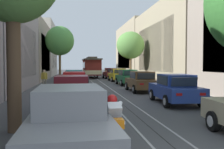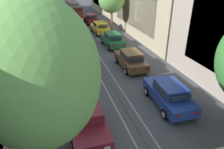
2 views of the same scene
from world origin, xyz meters
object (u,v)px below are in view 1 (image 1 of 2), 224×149
object	(u,v)px
parked_car_red_mid_left	(74,83)
pedestrian_on_right_pavement	(44,78)
street_tree_kerb_left_second	(60,41)
parked_car_yellow_fifth_right	(117,75)
cable_car_trolley	(91,67)
motorcycle_with_rider	(113,124)
parked_car_maroon_second_left	(72,92)
parked_car_brown_mid_right	(142,81)
parked_car_teal_fourth_left	(74,79)
street_tree_kerb_right_second	(131,45)
parked_car_blue_second_right	(175,89)
parked_car_green_fourth_right	(128,77)
parked_car_grey_near_left	(70,121)
parked_car_maroon_sixth_right	(110,73)

from	to	relation	value
parked_car_red_mid_left	pedestrian_on_right_pavement	size ratio (longest dim) A/B	2.67
street_tree_kerb_left_second	parked_car_yellow_fifth_right	bearing A→B (deg)	-0.11
cable_car_trolley	motorcycle_with_rider	distance (m)	34.36
parked_car_maroon_second_left	pedestrian_on_right_pavement	distance (m)	11.17
parked_car_brown_mid_right	parked_car_teal_fourth_left	bearing A→B (deg)	139.29
parked_car_brown_mid_right	parked_car_yellow_fifth_right	bearing A→B (deg)	89.46
cable_car_trolley	parked_car_maroon_second_left	bearing A→B (deg)	-95.29
street_tree_kerb_right_second	cable_car_trolley	size ratio (longest dim) A/B	0.68
parked_car_red_mid_left	cable_car_trolley	distance (m)	22.44
parked_car_blue_second_right	parked_car_green_fourth_right	xyz separation A→B (m)	(-0.02, 12.46, 0.00)
parked_car_maroon_second_left	motorcycle_with_rider	xyz separation A→B (m)	(1.07, -5.93, -0.15)
parked_car_yellow_fifth_right	parked_car_green_fourth_right	bearing A→B (deg)	-89.30
parked_car_green_fourth_right	motorcycle_with_rider	size ratio (longest dim) A/B	2.21
motorcycle_with_rider	street_tree_kerb_left_second	bearing A→B (deg)	96.36
parked_car_grey_near_left	parked_car_brown_mid_right	size ratio (longest dim) A/B	1.01
parked_car_maroon_sixth_right	motorcycle_with_rider	world-z (taller)	parked_car_maroon_sixth_right
parked_car_teal_fourth_left	parked_car_green_fourth_right	size ratio (longest dim) A/B	0.99
parked_car_green_fourth_right	street_tree_kerb_right_second	size ratio (longest dim) A/B	0.71
parked_car_brown_mid_right	cable_car_trolley	size ratio (longest dim) A/B	0.48
parked_car_grey_near_left	parked_car_brown_mid_right	bearing A→B (deg)	68.46
parked_car_green_fourth_right	street_tree_kerb_right_second	distance (m)	6.70
parked_car_brown_mid_right	street_tree_kerb_right_second	size ratio (longest dim) A/B	0.70
parked_car_maroon_sixth_right	street_tree_kerb_right_second	world-z (taller)	street_tree_kerb_right_second
parked_car_grey_near_left	cable_car_trolley	world-z (taller)	cable_car_trolley
parked_car_brown_mid_right	parked_car_yellow_fifth_right	size ratio (longest dim) A/B	0.99
street_tree_kerb_right_second	street_tree_kerb_left_second	bearing A→B (deg)	176.11
parked_car_grey_near_left	pedestrian_on_right_pavement	size ratio (longest dim) A/B	2.69
parked_car_blue_second_right	parked_car_maroon_sixth_right	distance (m)	24.91
parked_car_green_fourth_right	cable_car_trolley	size ratio (longest dim) A/B	0.48
cable_car_trolley	street_tree_kerb_left_second	bearing A→B (deg)	-116.03
motorcycle_with_rider	parked_car_yellow_fifth_right	bearing A→B (deg)	80.38
pedestrian_on_right_pavement	parked_car_red_mid_left	bearing A→B (deg)	-60.93
parked_car_teal_fourth_left	cable_car_trolley	size ratio (longest dim) A/B	0.48
pedestrian_on_right_pavement	motorcycle_with_rider	bearing A→B (deg)	-77.70
parked_car_red_mid_left	parked_car_maroon_sixth_right	world-z (taller)	same
parked_car_brown_mid_right	parked_car_maroon_sixth_right	bearing A→B (deg)	89.67
parked_car_maroon_sixth_right	street_tree_kerb_left_second	bearing A→B (deg)	-137.71
parked_car_blue_second_right	cable_car_trolley	world-z (taller)	cable_car_trolley
parked_car_green_fourth_right	parked_car_yellow_fifth_right	xyz separation A→B (m)	(-0.07, 5.97, 0.00)
street_tree_kerb_left_second	cable_car_trolley	bearing A→B (deg)	63.97
cable_car_trolley	motorcycle_with_rider	bearing A→B (deg)	-92.60
motorcycle_with_rider	pedestrian_on_right_pavement	distance (m)	17.19
parked_car_maroon_second_left	parked_car_yellow_fifth_right	bearing A→B (deg)	74.55
parked_car_grey_near_left	parked_car_maroon_sixth_right	distance (m)	32.39
parked_car_maroon_second_left	parked_car_teal_fourth_left	size ratio (longest dim) A/B	1.01
parked_car_yellow_fifth_right	parked_car_grey_near_left	bearing A→B (deg)	-101.81
parked_car_blue_second_right	motorcycle_with_rider	world-z (taller)	parked_car_blue_second_right
parked_car_maroon_second_left	street_tree_kerb_right_second	bearing A→B (deg)	69.82
parked_car_yellow_fifth_right	street_tree_kerb_left_second	size ratio (longest dim) A/B	0.65
motorcycle_with_rider	pedestrian_on_right_pavement	size ratio (longest dim) A/B	1.21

